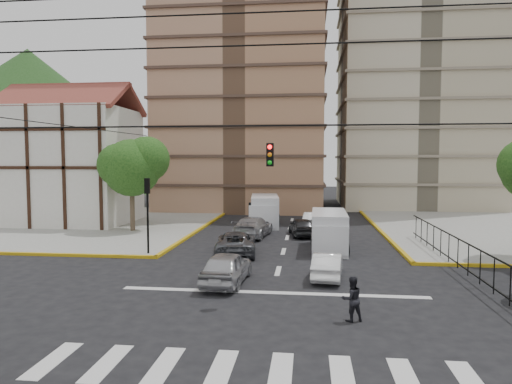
# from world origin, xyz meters

# --- Properties ---
(ground) EXTENTS (160.00, 160.00, 0.00)m
(ground) POSITION_xyz_m (0.00, 0.00, 0.00)
(ground) COLOR black
(ground) RESTS_ON ground
(sidewalk_nw) EXTENTS (26.00, 26.00, 0.15)m
(sidewalk_nw) POSITION_xyz_m (-20.00, 20.00, 0.07)
(sidewalk_nw) COLOR gray
(sidewalk_nw) RESTS_ON ground
(crosswalk_stripes) EXTENTS (12.00, 2.40, 0.01)m
(crosswalk_stripes) POSITION_xyz_m (0.00, -6.00, 0.01)
(crosswalk_stripes) COLOR silver
(crosswalk_stripes) RESTS_ON ground
(stop_line) EXTENTS (13.00, 0.40, 0.01)m
(stop_line) POSITION_xyz_m (0.00, 1.20, 0.01)
(stop_line) COLOR silver
(stop_line) RESTS_ON ground
(tower_tan) EXTENTS (18.00, 16.00, 48.00)m
(tower_tan) POSITION_xyz_m (-6.00, 36.00, 24.00)
(tower_tan) COLOR #A57352
(tower_tan) RESTS_ON ground
(tower_beige) EXTENTS (17.00, 16.00, 48.00)m
(tower_beige) POSITION_xyz_m (14.00, 40.00, 24.00)
(tower_beige) COLOR tan
(tower_beige) RESTS_ON ground
(tudor_building) EXTENTS (10.80, 8.05, 12.23)m
(tudor_building) POSITION_xyz_m (-19.00, 20.00, 5.25)
(tudor_building) COLOR silver
(tudor_building) RESTS_ON ground
(distant_hill) EXTENTS (70.00, 70.00, 28.00)m
(distant_hill) POSITION_xyz_m (-55.00, 70.00, 14.00)
(distant_hill) COLOR #194316
(distant_hill) RESTS_ON ground
(park_fence) EXTENTS (0.10, 22.50, 1.66)m
(park_fence) POSITION_xyz_m (9.00, 4.50, 0.00)
(park_fence) COLOR black
(park_fence) RESTS_ON ground
(tree_tudor) EXTENTS (5.39, 4.40, 7.43)m
(tree_tudor) POSITION_xyz_m (-11.90, 16.01, 5.22)
(tree_tudor) COLOR #473828
(tree_tudor) RESTS_ON ground
(traffic_light_nw) EXTENTS (0.28, 0.22, 4.40)m
(traffic_light_nw) POSITION_xyz_m (-7.80, 7.80, 3.11)
(traffic_light_nw) COLOR black
(traffic_light_nw) RESTS_ON ground
(traffic_light_hanging) EXTENTS (18.00, 9.12, 0.92)m
(traffic_light_hanging) POSITION_xyz_m (0.00, -2.04, 5.90)
(traffic_light_hanging) COLOR black
(traffic_light_hanging) RESTS_ON ground
(van_right_lane) EXTENTS (2.22, 5.33, 2.39)m
(van_right_lane) POSITION_xyz_m (2.79, 10.49, 1.16)
(van_right_lane) COLOR silver
(van_right_lane) RESTS_ON ground
(van_left_lane) EXTENTS (2.81, 5.89, 2.56)m
(van_left_lane) POSITION_xyz_m (-2.20, 20.56, 1.25)
(van_left_lane) COLOR silver
(van_left_lane) RESTS_ON ground
(car_silver_front_left) EXTENTS (2.01, 4.44, 1.48)m
(car_silver_front_left) POSITION_xyz_m (-2.17, 2.43, 0.74)
(car_silver_front_left) COLOR #B0B0B5
(car_silver_front_left) RESTS_ON ground
(car_white_front_right) EXTENTS (1.67, 3.86, 1.24)m
(car_white_front_right) POSITION_xyz_m (2.42, 3.89, 0.62)
(car_white_front_right) COLOR white
(car_white_front_right) RESTS_ON ground
(car_grey_mid_left) EXTENTS (2.87, 5.15, 1.36)m
(car_grey_mid_left) POSITION_xyz_m (-2.78, 8.88, 0.68)
(car_grey_mid_left) COLOR #54565C
(car_grey_mid_left) RESTS_ON ground
(car_silver_rear_left) EXTENTS (2.75, 5.42, 1.51)m
(car_silver_rear_left) POSITION_xyz_m (-2.50, 14.99, 0.75)
(car_silver_rear_left) COLOR #A8A9AD
(car_silver_rear_left) RESTS_ON ground
(car_darkgrey_mid_right) EXTENTS (2.24, 4.21, 1.36)m
(car_darkgrey_mid_right) POSITION_xyz_m (1.03, 15.88, 0.68)
(car_darkgrey_mid_right) COLOR #252527
(car_darkgrey_mid_right) RESTS_ON ground
(car_white_rear_right) EXTENTS (1.81, 4.06, 1.29)m
(car_white_rear_right) POSITION_xyz_m (1.91, 20.34, 0.65)
(car_white_rear_right) COLOR white
(car_white_rear_right) RESTS_ON ground
(pedestrian_crosswalk) EXTENTS (0.92, 0.82, 1.57)m
(pedestrian_crosswalk) POSITION_xyz_m (3.02, -1.87, 0.79)
(pedestrian_crosswalk) COLOR black
(pedestrian_crosswalk) RESTS_ON ground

